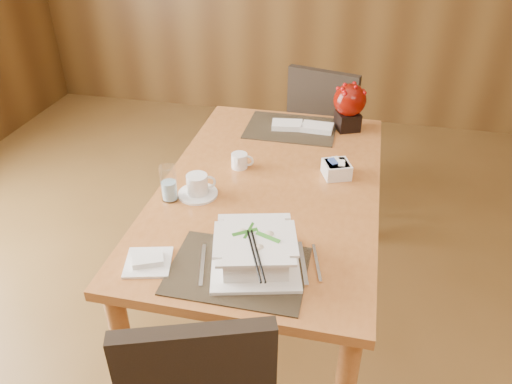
% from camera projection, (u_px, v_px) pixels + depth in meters
% --- Properties ---
extents(dining_table, '(0.90, 1.50, 0.75)m').
position_uv_depth(dining_table, '(270.00, 204.00, 2.15)').
color(dining_table, '#B56B32').
rests_on(dining_table, ground).
extents(placemat_near, '(0.45, 0.33, 0.01)m').
position_uv_depth(placemat_near, '(238.00, 270.00, 1.64)').
color(placemat_near, black).
rests_on(placemat_near, dining_table).
extents(placemat_far, '(0.45, 0.33, 0.01)m').
position_uv_depth(placemat_far, '(291.00, 128.00, 2.54)').
color(placemat_far, black).
rests_on(placemat_far, dining_table).
extents(soup_setting, '(0.35, 0.35, 0.12)m').
position_uv_depth(soup_setting, '(255.00, 252.00, 1.64)').
color(soup_setting, white).
rests_on(soup_setting, dining_table).
extents(coffee_cup, '(0.16, 0.16, 0.09)m').
position_uv_depth(coffee_cup, '(197.00, 187.00, 2.01)').
color(coffee_cup, white).
rests_on(coffee_cup, dining_table).
extents(water_glass, '(0.07, 0.07, 0.15)m').
position_uv_depth(water_glass, '(169.00, 183.00, 1.96)').
color(water_glass, white).
rests_on(water_glass, dining_table).
extents(creamer_jug, '(0.10, 0.10, 0.07)m').
position_uv_depth(creamer_jug, '(239.00, 161.00, 2.20)').
color(creamer_jug, white).
rests_on(creamer_jug, dining_table).
extents(sugar_caddy, '(0.14, 0.14, 0.06)m').
position_uv_depth(sugar_caddy, '(336.00, 169.00, 2.14)').
color(sugar_caddy, white).
rests_on(sugar_caddy, dining_table).
extents(berry_decor, '(0.16, 0.16, 0.24)m').
position_uv_depth(berry_decor, '(349.00, 104.00, 2.47)').
color(berry_decor, black).
rests_on(berry_decor, dining_table).
extents(napkins_far, '(0.31, 0.12, 0.03)m').
position_uv_depth(napkins_far, '(304.00, 126.00, 2.52)').
color(napkins_far, white).
rests_on(napkins_far, dining_table).
extents(bread_plate, '(0.18, 0.18, 0.01)m').
position_uv_depth(bread_plate, '(148.00, 262.00, 1.67)').
color(bread_plate, white).
rests_on(bread_plate, dining_table).
extents(far_chair, '(0.53, 0.53, 0.93)m').
position_uv_depth(far_chair, '(326.00, 130.00, 3.05)').
color(far_chair, black).
rests_on(far_chair, ground).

